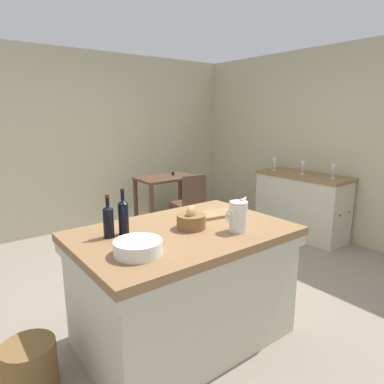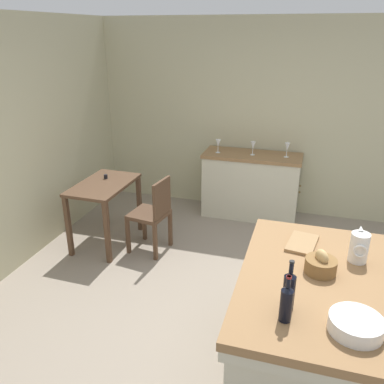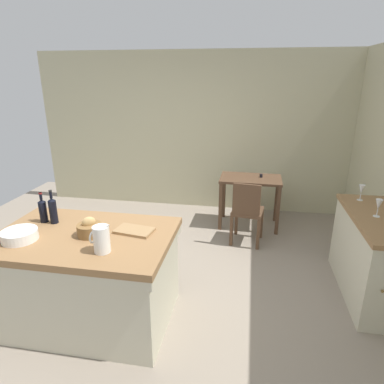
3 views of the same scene
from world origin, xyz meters
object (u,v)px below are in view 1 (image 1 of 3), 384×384
Objects in this scene: pitcher at (238,216)px; wine_glass_left at (303,165)px; wicker_hamper at (30,367)px; bread_basket at (191,220)px; wine_bottle_dark at (123,216)px; wine_glass_far_left at (333,169)px; wine_bottle_amber at (108,221)px; wash_bowl at (138,247)px; wooden_chair at (190,203)px; writing_desk at (167,185)px; cutting_board at (216,214)px; side_cabinet at (301,205)px; wine_glass_middle at (275,162)px; island_table at (184,281)px.

pitcher is 2.62m from wine_glass_left.
wine_glass_left is 3.91m from wicker_hamper.
bread_basket is 0.49m from wine_bottle_dark.
wicker_hamper is (-3.78, -0.26, -0.86)m from wine_glass_far_left.
pitcher is at bearing -29.42° from wine_bottle_amber.
pitcher reaches higher than wash_bowl.
writing_desk is at bearing 87.52° from wooden_chair.
writing_desk is 2.50m from cutting_board.
wine_glass_far_left is at bearing -46.43° from wooden_chair.
wine_bottle_dark reaches higher than pitcher.
wine_bottle_amber reaches higher than side_cabinet.
wash_bowl is (-3.18, -1.05, 0.48)m from side_cabinet.
wine_bottle_dark is at bearing -167.49° from wine_glass_left.
side_cabinet is 4.01× the size of wicker_hamper.
wine_bottle_dark is (0.09, 0.37, 0.09)m from wash_bowl.
pitcher reaches higher than wooden_chair.
wine_glass_left is at bearing 18.44° from wash_bowl.
wine_glass_far_left is 0.90m from wine_glass_middle.
wicker_hamper is (-0.60, 0.35, -0.76)m from wash_bowl.
pitcher is at bearing -108.62° from cutting_board.
side_cabinet is 2.00m from writing_desk.
wine_glass_left is at bearing 12.51° from wine_bottle_dark.
wine_glass_middle reaches higher than cutting_board.
wine_glass_far_left is 0.44m from wine_glass_left.
wine_glass_far_left is at bearing 3.93° from wicker_hamper.
pitcher is 0.78m from wash_bowl.
pitcher is 0.80× the size of wicker_hamper.
wooden_chair is 5.02× the size of wine_glass_middle.
side_cabinet is 4.46× the size of wine_bottle_amber.
wash_bowl is at bearing -160.56° from cutting_board.
island_table is 2.84m from side_cabinet.
wooden_chair is 1.97m from cutting_board.
pitcher is at bearing -113.27° from writing_desk.
bread_basket is 0.64× the size of cutting_board.
wine_glass_middle is (2.22, 1.19, 0.12)m from cutting_board.
wicker_hamper is at bearing 149.41° from wash_bowl.
wine_glass_left is at bearing 25.19° from pitcher.
wine_bottle_amber is 1.65× the size of wine_glass_middle.
wine_glass_middle is at bearing 28.28° from cutting_board.
side_cabinet is at bearing 18.20° from bread_basket.
island_table is 2.27m from wooden_chair.
wash_bowl is 3.47m from wine_glass_middle.
pitcher is at bearing -118.72° from wooden_chair.
cutting_board is at bearing -3.69° from wine_bottle_amber.
pitcher is (-1.14, -2.66, 0.35)m from writing_desk.
wine_glass_far_left reaches higher than cutting_board.
wine_bottle_dark is 1.83× the size of wine_glass_middle.
wine_bottle_amber is 3.23m from wine_glass_left.
wicker_hamper is at bearing -169.48° from wine_glass_left.
wine_bottle_amber reaches higher than wash_bowl.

